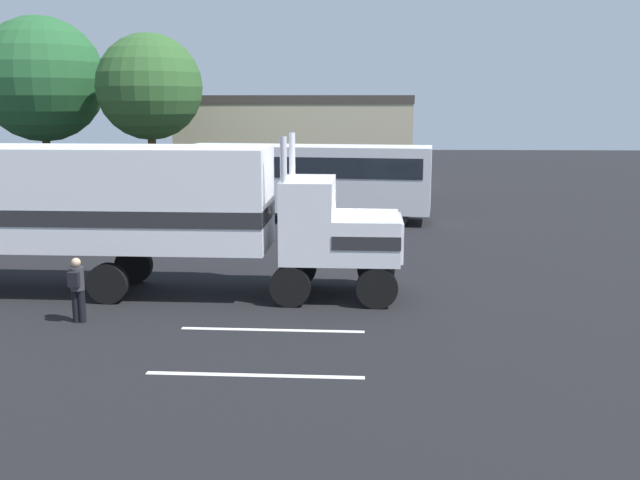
# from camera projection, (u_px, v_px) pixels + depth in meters

# --- Properties ---
(ground_plane) EXTENTS (120.00, 120.00, 0.00)m
(ground_plane) POSITION_uv_depth(u_px,v_px,m) (340.00, 292.00, 20.48)
(ground_plane) COLOR black
(lane_stripe_near) EXTENTS (4.40, 0.29, 0.01)m
(lane_stripe_near) POSITION_uv_depth(u_px,v_px,m) (272.00, 330.00, 17.10)
(lane_stripe_near) COLOR silver
(lane_stripe_near) RESTS_ON ground_plane
(lane_stripe_mid) EXTENTS (4.40, 0.27, 0.01)m
(lane_stripe_mid) POSITION_uv_depth(u_px,v_px,m) (255.00, 375.00, 14.29)
(lane_stripe_mid) COLOR silver
(lane_stripe_mid) RESTS_ON ground_plane
(semi_truck) EXTENTS (14.24, 2.96, 4.50)m
(semi_truck) POSITION_uv_depth(u_px,v_px,m) (122.00, 205.00, 19.99)
(semi_truck) COLOR white
(semi_truck) RESTS_ON ground_plane
(person_bystander) EXTENTS (0.34, 0.45, 1.63)m
(person_bystander) POSITION_uv_depth(u_px,v_px,m) (77.00, 287.00, 17.56)
(person_bystander) COLOR black
(person_bystander) RESTS_ON ground_plane
(parked_bus) EXTENTS (11.23, 3.91, 3.40)m
(parked_bus) POSITION_uv_depth(u_px,v_px,m) (308.00, 175.00, 32.32)
(parked_bus) COLOR silver
(parked_bus) RESTS_ON ground_plane
(parked_car) EXTENTS (4.42, 1.86, 1.57)m
(parked_car) POSITION_uv_depth(u_px,v_px,m) (56.00, 215.00, 29.16)
(parked_car) COLOR maroon
(parked_car) RESTS_ON ground_plane
(tree_left) EXTENTS (5.65, 5.65, 8.93)m
(tree_left) POSITION_uv_depth(u_px,v_px,m) (149.00, 87.00, 38.29)
(tree_left) COLOR brown
(tree_left) RESTS_ON ground_plane
(tree_center) EXTENTS (7.02, 7.02, 10.07)m
(tree_center) POSITION_uv_depth(u_px,v_px,m) (42.00, 79.00, 40.49)
(tree_center) COLOR brown
(tree_center) RESTS_ON ground_plane
(building_backdrop) EXTENTS (14.94, 6.49, 5.69)m
(building_backdrop) POSITION_uv_depth(u_px,v_px,m) (296.00, 137.00, 46.38)
(building_backdrop) COLOR #B7AD8C
(building_backdrop) RESTS_ON ground_plane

